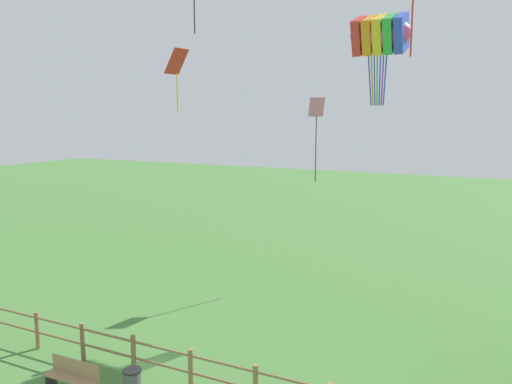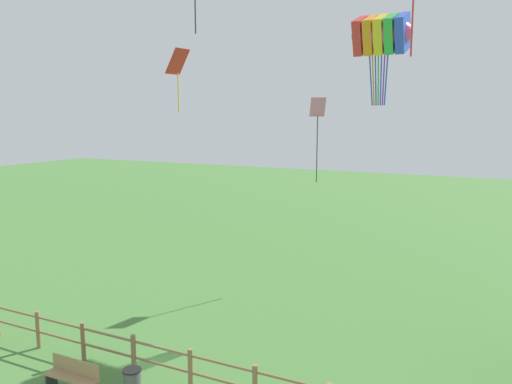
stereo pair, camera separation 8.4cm
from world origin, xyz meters
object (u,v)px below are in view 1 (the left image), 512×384
(park_bench_near_fence, at_px, (73,376))
(kite_red_diamond, at_px, (177,67))
(kite_pink_diamond, at_px, (316,123))
(kite_rainbow_parafoil, at_px, (380,35))

(park_bench_near_fence, height_order, kite_red_diamond, kite_red_diamond)
(kite_red_diamond, relative_size, kite_pink_diamond, 0.63)
(kite_rainbow_parafoil, xyz_separation_m, kite_pink_diamond, (-2.93, 1.07, -3.44))
(kite_red_diamond, bearing_deg, kite_rainbow_parafoil, 31.44)
(kite_rainbow_parafoil, distance_m, kite_red_diamond, 8.00)
(kite_red_diamond, bearing_deg, kite_pink_diamond, 53.78)
(kite_red_diamond, distance_m, kite_pink_diamond, 6.78)
(park_bench_near_fence, relative_size, kite_red_diamond, 0.69)
(kite_rainbow_parafoil, relative_size, kite_red_diamond, 1.51)
(park_bench_near_fence, distance_m, kite_red_diamond, 11.31)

